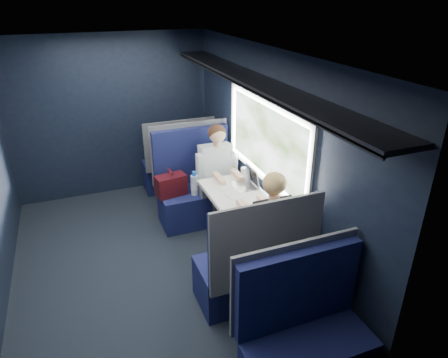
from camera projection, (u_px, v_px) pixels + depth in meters
name	position (u px, v px, depth m)	size (l,w,h in m)	color
ground	(148.00, 269.00, 4.42)	(2.80, 4.20, 0.01)	black
room_shell	(138.00, 143.00, 3.79)	(3.00, 4.40, 2.40)	black
table	(235.00, 200.00, 4.47)	(0.62, 1.00, 0.74)	#54565E
seat_bay_near	(195.00, 189.00, 5.24)	(1.08, 0.62, 1.26)	#0C1038
seat_bay_far	(253.00, 268.00, 3.78)	(1.04, 0.62, 1.26)	#0C1038
seat_row_front	(178.00, 164.00, 6.03)	(1.04, 0.51, 1.16)	#0C1038
seat_row_back	(304.00, 340.00, 3.01)	(1.04, 0.51, 1.16)	#0C1038
man	(219.00, 171.00, 5.06)	(0.53, 0.56, 1.32)	black
woman	(270.00, 226.00, 3.87)	(0.53, 0.56, 1.32)	black
papers	(236.00, 192.00, 4.49)	(0.60, 0.87, 0.01)	white
laptop	(248.00, 181.00, 4.59)	(0.24, 0.31, 0.23)	silver
bottle_small	(248.00, 175.00, 4.67)	(0.06, 0.06, 0.22)	silver
cup	(244.00, 171.00, 4.88)	(0.07, 0.07, 0.09)	white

